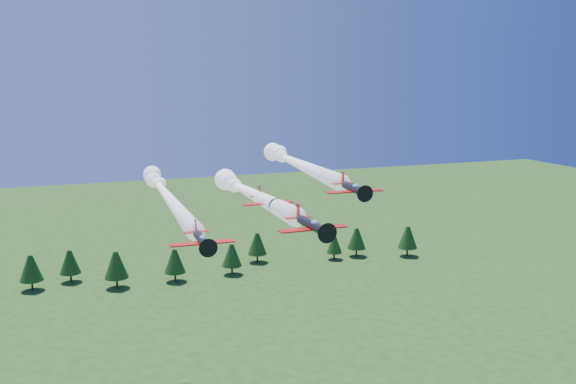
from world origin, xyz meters
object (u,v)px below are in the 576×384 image
object	(u,v)px
plane_right	(295,162)
plane_lead	(248,192)
plane_slot	(267,201)
plane_left	(166,194)

from	to	relation	value
plane_right	plane_lead	bearing A→B (deg)	-130.75
plane_lead	plane_slot	xyz separation A→B (m)	(0.18, -8.74, 0.18)
plane_slot	plane_left	bearing A→B (deg)	109.10
plane_right	plane_slot	xyz separation A→B (m)	(-12.49, -21.33, -2.16)
plane_lead	plane_slot	world-z (taller)	plane_lead
plane_right	plane_slot	world-z (taller)	plane_right
plane_left	plane_slot	distance (m)	30.01
plane_lead	plane_right	xyz separation A→B (m)	(12.67, 12.59, 2.35)
plane_right	plane_left	bearing A→B (deg)	167.00
plane_lead	plane_right	distance (m)	18.02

